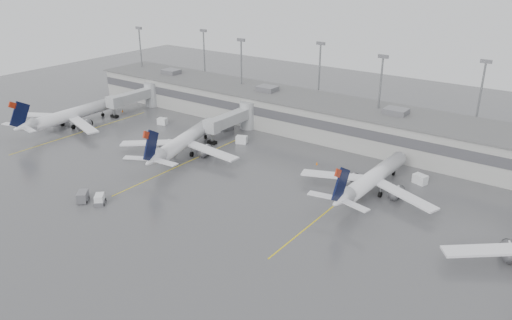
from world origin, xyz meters
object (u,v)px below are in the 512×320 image
Objects in this scene: jet_far_left at (68,115)px; jet_mid_left at (183,141)px; baggage_tug at (100,200)px; jet_mid_right at (372,178)px.

jet_mid_left is (37.29, 3.26, 0.02)m from jet_far_left.
baggage_tug is at bearing -31.44° from jet_far_left.
baggage_tug is at bearing -96.09° from jet_mid_left.
jet_mid_left reaches higher than jet_far_left.
baggage_tug is (4.33, -26.24, -2.52)m from jet_mid_left.
jet_mid_right is 9.48× the size of baggage_tug.
jet_mid_right is at bearing -1.14° from baggage_tug.
jet_mid_right is at bearing -7.20° from jet_mid_left.
jet_far_left is at bearing 169.54° from jet_mid_left.
jet_far_left is 9.95× the size of baggage_tug.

